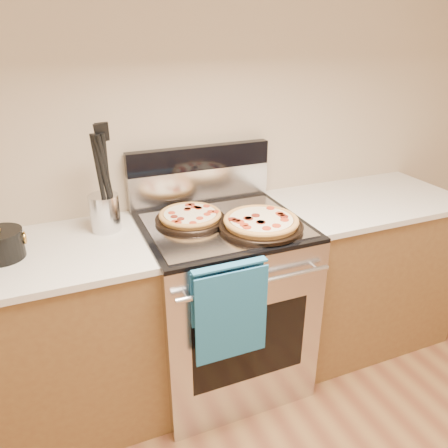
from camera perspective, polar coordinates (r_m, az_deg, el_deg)
name	(u,v)px	position (r m, az deg, el deg)	size (l,w,h in m)	color
wall_back	(196,119)	(2.27, -3.69, 13.51)	(4.00, 4.00, 0.00)	tan
range_body	(222,305)	(2.31, -0.21, -10.57)	(0.76, 0.68, 0.90)	#B7B7BC
oven_window	(250,345)	(2.07, 3.43, -15.46)	(0.56, 0.01, 0.40)	black
cooktop	(222,225)	(2.08, -0.23, -0.13)	(0.76, 0.68, 0.02)	black
backsplash_lower	(200,185)	(2.32, -3.14, 5.06)	(0.76, 0.06, 0.18)	silver
backsplash_upper	(199,158)	(2.27, -3.23, 8.63)	(0.76, 0.06, 0.12)	black
oven_handle	(256,283)	(1.83, 4.25, -7.74)	(0.03, 0.03, 0.70)	silver
dish_towel	(230,310)	(1.85, 0.75, -11.15)	(0.32, 0.05, 0.42)	#1A5886
foil_sheet	(225,225)	(2.05, 0.09, -0.12)	(0.70, 0.55, 0.01)	gray
cabinet_left	(42,346)	(2.23, -22.66, -14.50)	(1.00, 0.62, 0.88)	brown
countertop_left	(23,259)	(2.00, -24.73, -4.15)	(1.02, 0.64, 0.03)	beige
cabinet_right	(357,271)	(2.74, 16.93, -5.95)	(1.00, 0.62, 0.88)	brown
countertop_right	(367,200)	(2.55, 18.15, 2.94)	(1.02, 0.64, 0.03)	beige
pepperoni_pizza_back	(190,217)	(2.09, -4.43, 0.97)	(0.33, 0.33, 0.04)	#AD7135
pepperoni_pizza_front	(261,223)	(2.01, 4.86, 0.16)	(0.39, 0.39, 0.05)	#AD7135
utensil_crock	(105,213)	(2.08, -15.30, 1.45)	(0.14, 0.14, 0.17)	silver
saucepan	(1,246)	(1.98, -27.15, -2.57)	(0.18, 0.18, 0.11)	black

